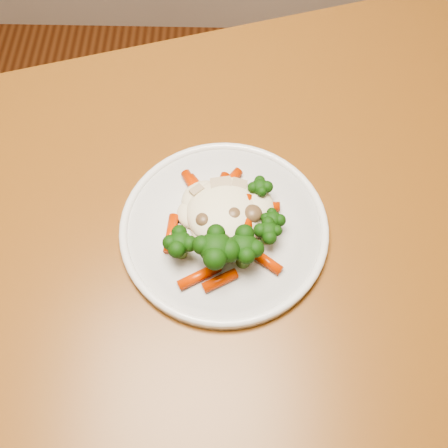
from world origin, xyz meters
name	(u,v)px	position (x,y,z in m)	size (l,w,h in m)	color
dining_table	(174,322)	(0.30, 0.21, 0.65)	(1.37, 1.11, 0.75)	brown
plate	(224,230)	(0.36, 0.29, 0.76)	(0.25, 0.25, 0.01)	white
meal	(226,227)	(0.37, 0.28, 0.78)	(0.14, 0.17, 0.05)	#FBF0C9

